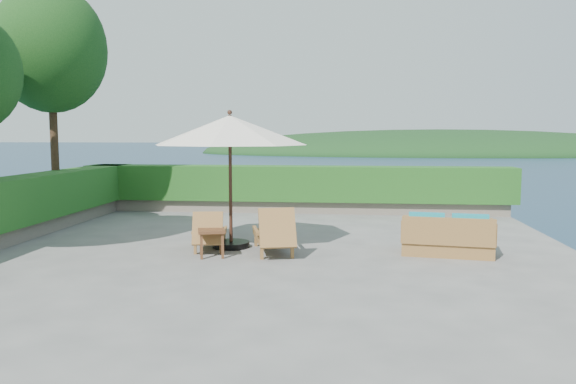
# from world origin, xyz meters

# --- Properties ---
(ground) EXTENTS (12.00, 12.00, 0.00)m
(ground) POSITION_xyz_m (0.00, 0.00, 0.00)
(ground) COLOR gray
(ground) RESTS_ON ground
(foundation) EXTENTS (12.00, 12.00, 3.00)m
(foundation) POSITION_xyz_m (0.00, 0.00, -1.55)
(foundation) COLOR #595347
(foundation) RESTS_ON ocean
(offshore_island) EXTENTS (126.00, 57.60, 12.60)m
(offshore_island) POSITION_xyz_m (25.00, 140.00, -3.00)
(offshore_island) COLOR black
(offshore_island) RESTS_ON ocean
(planter_wall_far) EXTENTS (12.00, 0.60, 0.36)m
(planter_wall_far) POSITION_xyz_m (0.00, 5.60, 0.18)
(planter_wall_far) COLOR gray
(planter_wall_far) RESTS_ON ground
(hedge_far) EXTENTS (12.40, 0.90, 1.00)m
(hedge_far) POSITION_xyz_m (0.00, 5.60, 0.85)
(hedge_far) COLOR #1F4915
(hedge_far) RESTS_ON planter_wall_far
(tree_far) EXTENTS (2.80, 2.80, 6.03)m
(tree_far) POSITION_xyz_m (-6.00, 3.20, 4.40)
(tree_far) COLOR #48311C
(tree_far) RESTS_ON ground
(patio_umbrella) EXTENTS (3.13, 3.13, 2.76)m
(patio_umbrella) POSITION_xyz_m (-0.82, 0.43, 2.33)
(patio_umbrella) COLOR black
(patio_umbrella) RESTS_ON ground
(lounge_left) EXTENTS (0.79, 1.48, 0.81)m
(lounge_left) POSITION_xyz_m (-1.19, 0.15, 0.34)
(lounge_left) COLOR olive
(lounge_left) RESTS_ON ground
(lounge_right) EXTENTS (1.05, 1.74, 0.94)m
(lounge_right) POSITION_xyz_m (0.12, -0.07, 0.39)
(lounge_right) COLOR olive
(lounge_right) RESTS_ON ground
(side_table) EXTENTS (0.61, 0.61, 0.52)m
(side_table) POSITION_xyz_m (-1.00, -0.47, 0.43)
(side_table) COLOR brown
(side_table) RESTS_ON ground
(wicker_loveseat) EXTENTS (1.80, 1.11, 0.83)m
(wicker_loveseat) POSITION_xyz_m (3.40, 0.16, 0.32)
(wicker_loveseat) COLOR olive
(wicker_loveseat) RESTS_ON ground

